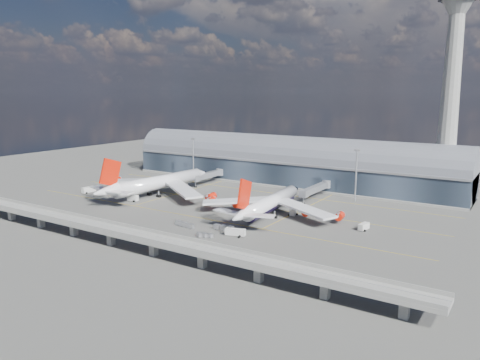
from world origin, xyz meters
The scene contains 20 objects.
ground centered at (0.00, 0.00, 0.00)m, with size 500.00×500.00×0.00m, color #474744.
taxi_lines centered at (0.00, 22.11, 0.01)m, with size 200.00×80.12×0.01m.
terminal centered at (0.00, 77.99, 11.34)m, with size 200.00×30.00×28.00m.
control_tower centered at (85.00, 83.00, 51.64)m, with size 19.00×19.00×103.00m.
guideway centered at (0.00, -55.00, 5.29)m, with size 220.00×8.50×7.20m.
floodlight_mast_left centered at (-50.00, 55.00, 13.63)m, with size 3.00×0.70×25.70m.
floodlight_mast_right centered at (50.00, 55.00, 13.63)m, with size 3.00×0.70×25.70m.
airliner_left centered at (-40.55, 12.19, 6.70)m, with size 73.30×77.03×23.46m.
airliner_right centered at (28.02, 8.78, 5.50)m, with size 63.95×66.86×21.20m.
jet_bridge_left centered at (-36.87, 53.12, 5.18)m, with size 4.40×28.00×7.25m.
jet_bridge_right centered at (31.34, 51.18, 5.18)m, with size 4.40×32.00×7.25m.
service_truck_0 centered at (-75.69, -2.01, 1.65)m, with size 2.90×7.75×3.18m.
service_truck_1 centered at (-41.77, -3.39, 1.59)m, with size 5.69×3.23×3.15m.
service_truck_2 centered at (31.06, -22.95, 1.43)m, with size 7.86×4.10×2.74m.
service_truck_3 centered at (68.98, 10.24, 1.38)m, with size 3.06×5.87×2.70m.
service_truck_4 centered at (36.31, 14.84, 1.36)m, with size 3.12×5.02×2.70m.
service_truck_5 centered at (22.18, 30.44, 1.39)m, with size 4.01×6.02×2.72m.
cargo_train_0 centered at (23.42, -19.51, 1.01)m, with size 8.82×2.63×1.94m.
cargo_train_1 centered at (7.57, -23.92, 0.89)m, with size 10.36×3.12×1.71m.
cargo_train_2 centered at (22.46, -30.43, 0.77)m, with size 6.67×3.27×1.47m.
Camera 1 is at (122.77, -162.78, 53.08)m, focal length 35.00 mm.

